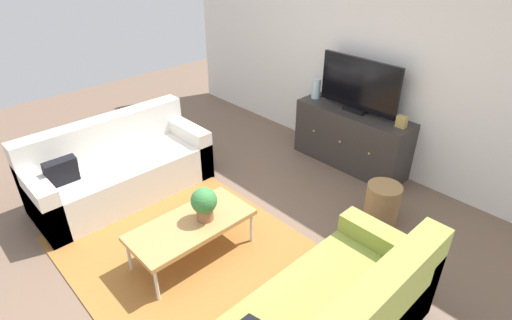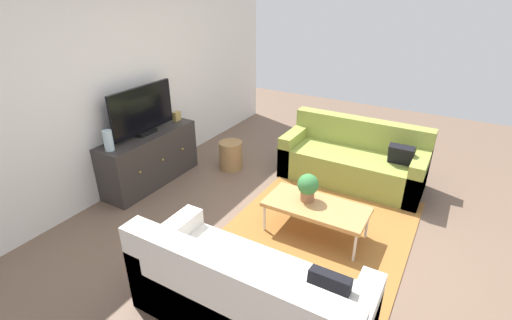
% 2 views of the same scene
% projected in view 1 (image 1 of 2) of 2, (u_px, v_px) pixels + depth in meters
% --- Properties ---
extents(ground_plane, '(10.00, 10.00, 0.00)m').
position_uv_depth(ground_plane, '(207.00, 250.00, 3.75)').
color(ground_plane, brown).
extents(wall_back, '(6.40, 0.12, 2.70)m').
position_uv_depth(wall_back, '(379.00, 54.00, 4.59)').
color(wall_back, white).
rests_on(wall_back, ground_plane).
extents(area_rug, '(2.50, 1.90, 0.01)m').
position_uv_depth(area_rug, '(193.00, 257.00, 3.66)').
color(area_rug, '#9E662D').
rests_on(area_rug, ground_plane).
extents(couch_left_side, '(0.80, 1.88, 0.83)m').
position_uv_depth(couch_left_side, '(119.00, 169.00, 4.45)').
color(couch_left_side, silver).
rests_on(couch_left_side, ground_plane).
extents(coffee_table, '(0.53, 1.09, 0.38)m').
position_uv_depth(coffee_table, '(191.00, 225.00, 3.52)').
color(coffee_table, '#B7844C').
rests_on(coffee_table, ground_plane).
extents(potted_plant, '(0.23, 0.23, 0.31)m').
position_uv_depth(potted_plant, '(204.00, 203.00, 3.47)').
color(potted_plant, '#936042').
rests_on(potted_plant, coffee_table).
extents(tv_console, '(1.43, 0.47, 0.71)m').
position_uv_depth(tv_console, '(351.00, 138.00, 4.94)').
color(tv_console, '#332D2B').
rests_on(tv_console, ground_plane).
extents(flat_screen_tv, '(1.01, 0.16, 0.63)m').
position_uv_depth(flat_screen_tv, '(359.00, 86.00, 4.62)').
color(flat_screen_tv, black).
rests_on(flat_screen_tv, tv_console).
extents(glass_vase, '(0.11, 0.11, 0.25)m').
position_uv_depth(glass_vase, '(316.00, 89.00, 5.08)').
color(glass_vase, silver).
rests_on(glass_vase, tv_console).
extents(mantel_clock, '(0.11, 0.07, 0.13)m').
position_uv_depth(mantel_clock, '(402.00, 122.00, 4.36)').
color(mantel_clock, tan).
rests_on(mantel_clock, tv_console).
extents(wicker_basket, '(0.34, 0.34, 0.41)m').
position_uv_depth(wicker_basket, '(382.00, 203.00, 4.04)').
color(wicker_basket, '#9E7547').
rests_on(wicker_basket, ground_plane).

